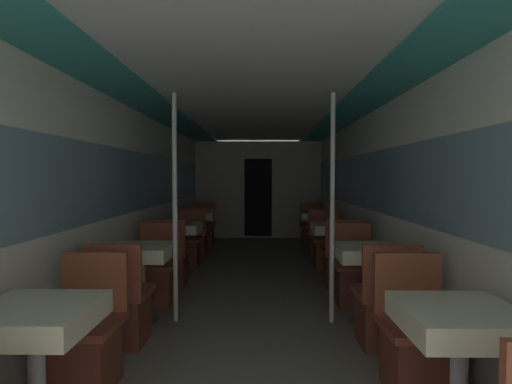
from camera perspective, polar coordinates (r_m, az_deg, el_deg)
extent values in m
cube|color=silver|center=(5.30, -16.50, -1.22)|extent=(0.05, 10.18, 2.25)
cube|color=#7A9EB7|center=(5.29, -16.40, 1.51)|extent=(0.03, 9.36, 0.74)
cube|color=silver|center=(5.26, 16.42, -1.25)|extent=(0.05, 10.18, 2.25)
cube|color=#7A9EB7|center=(5.25, 16.33, 1.50)|extent=(0.03, 9.36, 0.74)
cube|color=silver|center=(5.13, -0.11, 11.94)|extent=(2.99, 10.18, 0.04)
cube|color=teal|center=(5.29, -13.79, 11.20)|extent=(0.54, 9.77, 0.03)
cube|color=teal|center=(5.25, 13.68, 11.26)|extent=(0.54, 9.77, 0.03)
cube|color=#A8A8A3|center=(9.32, 0.30, 0.33)|extent=(2.93, 0.08, 2.25)
cube|color=black|center=(9.28, 0.30, -0.79)|extent=(0.64, 0.01, 1.80)
cylinder|color=#B7B7BC|center=(2.61, -28.83, -22.05)|extent=(0.09, 0.09, 0.72)
cube|color=#B2B2B7|center=(2.48, -29.00, -14.26)|extent=(0.56, 0.56, 0.02)
cube|color=beige|center=(2.50, -28.97, -15.39)|extent=(0.60, 0.60, 0.13)
cube|color=brown|center=(3.12, -23.53, -21.17)|extent=(0.40, 0.40, 0.42)
cube|color=brown|center=(3.03, -23.60, -17.10)|extent=(0.47, 0.47, 0.05)
cube|color=brown|center=(3.15, -22.03, -11.79)|extent=(0.47, 0.04, 0.43)
cylinder|color=#4C4C51|center=(4.32, -16.05, -17.16)|extent=(0.33, 0.33, 0.01)
cylinder|color=#B7B7BC|center=(4.22, -16.10, -12.45)|extent=(0.09, 0.09, 0.72)
cube|color=#B2B2B7|center=(4.14, -16.16, -7.50)|extent=(0.56, 0.56, 0.02)
cube|color=beige|center=(4.15, -16.15, -8.19)|extent=(0.60, 0.60, 0.13)
cube|color=brown|center=(3.77, -18.55, -16.87)|extent=(0.40, 0.40, 0.42)
cube|color=brown|center=(3.70, -18.60, -13.44)|extent=(0.47, 0.47, 0.05)
cube|color=brown|center=(3.45, -19.85, -10.53)|extent=(0.47, 0.04, 0.43)
cube|color=brown|center=(4.76, -14.15, -12.79)|extent=(0.40, 0.40, 0.42)
cube|color=brown|center=(4.70, -14.18, -10.03)|extent=(0.47, 0.47, 0.05)
cube|color=brown|center=(4.86, -13.55, -6.75)|extent=(0.47, 0.04, 0.43)
cylinder|color=silver|center=(4.00, -11.51, -2.27)|extent=(0.05, 0.05, 2.25)
cylinder|color=#4C4C51|center=(6.03, -10.89, -11.51)|extent=(0.33, 0.33, 0.01)
cylinder|color=#B7B7BC|center=(5.95, -10.91, -8.07)|extent=(0.09, 0.09, 0.72)
cube|color=#B2B2B7|center=(5.90, -10.94, -4.55)|extent=(0.56, 0.56, 0.02)
cube|color=beige|center=(5.91, -10.94, -5.04)|extent=(0.60, 0.60, 0.13)
cube|color=brown|center=(5.47, -12.06, -10.77)|extent=(0.40, 0.40, 0.42)
cube|color=brown|center=(5.43, -12.08, -8.36)|extent=(0.47, 0.47, 0.05)
cube|color=brown|center=(5.18, -12.63, -6.19)|extent=(0.47, 0.04, 0.43)
cube|color=brown|center=(6.50, -9.93, -8.68)|extent=(0.40, 0.40, 0.42)
cube|color=brown|center=(6.46, -9.95, -6.64)|extent=(0.47, 0.47, 0.05)
cube|color=brown|center=(6.64, -9.61, -4.32)|extent=(0.47, 0.04, 0.43)
cylinder|color=#4C4C51|center=(7.80, -8.13, -8.34)|extent=(0.33, 0.33, 0.01)
cylinder|color=#B7B7BC|center=(7.74, -8.14, -5.67)|extent=(0.09, 0.09, 0.72)
cube|color=#B2B2B7|center=(7.70, -8.16, -2.95)|extent=(0.56, 0.56, 0.02)
cube|color=beige|center=(7.70, -8.16, -3.33)|extent=(0.60, 0.60, 0.13)
cube|color=brown|center=(7.24, -8.80, -7.55)|extent=(0.40, 0.40, 0.42)
cube|color=brown|center=(7.20, -8.81, -5.71)|extent=(0.47, 0.47, 0.05)
cube|color=brown|center=(6.97, -9.12, -4.01)|extent=(0.47, 0.04, 0.43)
cube|color=brown|center=(8.29, -7.56, -6.30)|extent=(0.40, 0.40, 0.42)
cube|color=brown|center=(8.26, -7.57, -4.69)|extent=(0.47, 0.47, 0.05)
cube|color=brown|center=(8.44, -7.36, -2.90)|extent=(0.47, 0.04, 0.43)
cylinder|color=#B7B7BC|center=(2.54, 27.01, -22.71)|extent=(0.09, 0.09, 0.72)
cube|color=#B2B2B7|center=(2.41, 27.17, -14.73)|extent=(0.56, 0.56, 0.02)
cube|color=beige|center=(2.43, 27.15, -15.88)|extent=(0.60, 0.60, 0.13)
cube|color=brown|center=(3.06, 22.17, -21.61)|extent=(0.40, 0.40, 0.42)
cube|color=brown|center=(2.97, 22.24, -17.48)|extent=(0.47, 0.47, 0.05)
cube|color=brown|center=(3.09, 20.82, -12.03)|extent=(0.47, 0.04, 0.43)
cylinder|color=#4C4C51|center=(4.28, 15.48, -17.35)|extent=(0.33, 0.33, 0.01)
cylinder|color=#B7B7BC|center=(4.17, 15.53, -12.59)|extent=(0.09, 0.09, 0.72)
cube|color=#B2B2B7|center=(4.09, 15.59, -7.60)|extent=(0.56, 0.56, 0.02)
cube|color=beige|center=(4.10, 15.58, -8.30)|extent=(0.60, 0.60, 0.13)
cube|color=brown|center=(3.73, 17.70, -17.11)|extent=(0.40, 0.40, 0.42)
cube|color=brown|center=(3.66, 17.75, -13.64)|extent=(0.47, 0.47, 0.05)
cube|color=brown|center=(3.40, 18.87, -10.71)|extent=(0.47, 0.04, 0.43)
cube|color=brown|center=(4.72, 13.81, -12.91)|extent=(0.40, 0.40, 0.42)
cube|color=brown|center=(4.66, 13.84, -10.13)|extent=(0.47, 0.47, 0.05)
cube|color=brown|center=(4.82, 13.28, -6.82)|extent=(0.47, 0.04, 0.43)
cylinder|color=silver|center=(3.97, 10.85, -2.30)|extent=(0.05, 0.05, 2.25)
cylinder|color=#4C4C51|center=(6.00, 10.94, -11.58)|extent=(0.33, 0.33, 0.01)
cylinder|color=#B7B7BC|center=(5.92, 10.97, -8.13)|extent=(0.09, 0.09, 0.72)
cube|color=#B2B2B7|center=(5.87, 10.99, -4.58)|extent=(0.56, 0.56, 0.02)
cube|color=beige|center=(5.88, 10.99, -5.08)|extent=(0.60, 0.60, 0.13)
cube|color=brown|center=(5.44, 11.97, -10.85)|extent=(0.40, 0.40, 0.42)
cube|color=brown|center=(5.39, 11.99, -8.43)|extent=(0.47, 0.47, 0.05)
cube|color=brown|center=(5.15, 12.48, -6.24)|extent=(0.47, 0.04, 0.43)
cube|color=brown|center=(6.48, 10.11, -8.72)|extent=(0.40, 0.40, 0.42)
cube|color=brown|center=(6.44, 10.12, -6.68)|extent=(0.47, 0.47, 0.05)
cube|color=brown|center=(6.61, 9.84, -4.34)|extent=(0.47, 0.04, 0.43)
cylinder|color=#4C4C51|center=(7.77, 8.53, -8.38)|extent=(0.33, 0.33, 0.01)
cylinder|color=#B7B7BC|center=(7.72, 8.55, -5.69)|extent=(0.09, 0.09, 0.72)
cube|color=#B2B2B7|center=(7.67, 8.57, -2.97)|extent=(0.56, 0.56, 0.02)
cube|color=beige|center=(7.68, 8.56, -3.34)|extent=(0.60, 0.60, 0.13)
cube|color=brown|center=(7.22, 9.12, -7.58)|extent=(0.40, 0.40, 0.42)
cube|color=brown|center=(7.18, 9.13, -5.74)|extent=(0.47, 0.47, 0.05)
cube|color=brown|center=(6.94, 9.40, -4.03)|extent=(0.47, 0.04, 0.43)
cube|color=brown|center=(8.27, 8.04, -6.32)|extent=(0.40, 0.40, 0.42)
cube|color=brown|center=(8.23, 8.05, -4.71)|extent=(0.47, 0.47, 0.05)
cube|color=brown|center=(8.42, 7.87, -2.92)|extent=(0.47, 0.04, 0.43)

